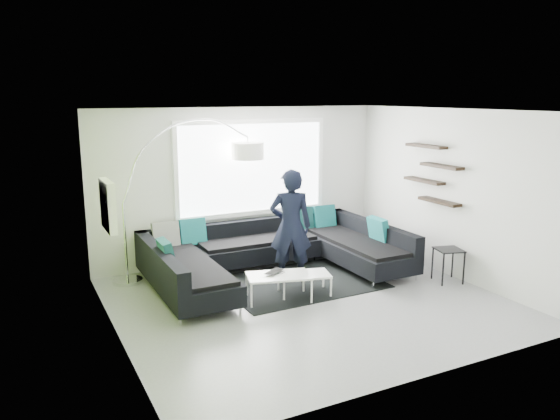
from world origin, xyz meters
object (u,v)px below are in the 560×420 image
object	(u,v)px
coffee_table	(292,285)
arc_lamp	(123,204)
sectional_sofa	(276,255)
person	(291,226)
side_table	(448,265)
laptop	(277,273)

from	to	relation	value
coffee_table	arc_lamp	world-z (taller)	arc_lamp
sectional_sofa	person	world-z (taller)	person
coffee_table	side_table	size ratio (longest dim) A/B	2.16
arc_lamp	laptop	size ratio (longest dim) A/B	6.03
sectional_sofa	arc_lamp	distance (m)	2.62
sectional_sofa	laptop	distance (m)	0.96
arc_lamp	person	xyz separation A→B (m)	(2.41, -1.16, -0.38)
sectional_sofa	arc_lamp	bearing A→B (deg)	158.71
sectional_sofa	coffee_table	world-z (taller)	sectional_sofa
laptop	sectional_sofa	bearing A→B (deg)	30.96
sectional_sofa	arc_lamp	world-z (taller)	arc_lamp
sectional_sofa	person	bearing A→B (deg)	-65.08
coffee_table	person	size ratio (longest dim) A/B	0.65
arc_lamp	laptop	bearing A→B (deg)	-38.26
side_table	person	bearing A→B (deg)	152.85
coffee_table	arc_lamp	size ratio (longest dim) A/B	0.46
side_table	laptop	distance (m)	2.90
arc_lamp	side_table	bearing A→B (deg)	-21.39
sectional_sofa	person	xyz separation A→B (m)	(0.12, -0.27, 0.54)
side_table	laptop	world-z (taller)	side_table
person	laptop	distance (m)	0.96
sectional_sofa	coffee_table	size ratio (longest dim) A/B	3.42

